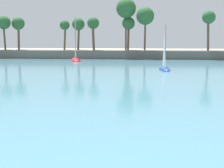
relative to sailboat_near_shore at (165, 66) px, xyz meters
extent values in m
cube|color=teal|center=(-5.75, 12.62, -0.65)|extent=(220.00, 103.72, 0.06)
cube|color=#605B54|center=(-5.75, 24.48, 0.22)|extent=(97.33, 6.00, 1.80)
cylinder|color=brown|center=(-2.67, 23.73, 4.71)|extent=(0.48, 0.44, 7.19)
sphere|color=#285B2D|center=(-2.67, 23.73, 8.30)|extent=(3.73, 3.73, 3.73)
cylinder|color=brown|center=(-13.75, 24.38, 4.01)|extent=(0.71, 0.64, 5.80)
sphere|color=#285B2D|center=(-13.75, 24.38, 6.90)|extent=(2.56, 2.56, 2.56)
cylinder|color=brown|center=(-6.74, 24.48, 5.54)|extent=(0.38, 0.63, 8.85)
sphere|color=#285B2D|center=(-6.74, 24.48, 9.96)|extent=(4.19, 4.19, 4.19)
cylinder|color=brown|center=(-30.59, 25.22, 4.00)|extent=(0.69, 0.66, 5.79)
sphere|color=#285B2D|center=(-30.59, 25.22, 6.88)|extent=(2.83, 2.83, 2.83)
cylinder|color=brown|center=(10.28, 23.40, 4.54)|extent=(0.69, 0.55, 6.87)
sphere|color=#285B2D|center=(10.28, 23.40, 7.97)|extent=(2.73, 2.73, 2.73)
cylinder|color=brown|center=(-17.23, 25.76, 3.92)|extent=(0.67, 0.66, 5.62)
sphere|color=#285B2D|center=(-17.23, 25.76, 6.71)|extent=(2.74, 2.74, 2.74)
cylinder|color=brown|center=(-33.31, 23.87, 4.08)|extent=(0.65, 0.41, 5.95)
sphere|color=#285B2D|center=(-33.31, 23.87, 7.05)|extent=(2.93, 2.93, 2.93)
cylinder|color=brown|center=(-20.14, 25.11, 3.82)|extent=(0.73, 0.49, 5.42)
sphere|color=#285B2D|center=(-20.14, 25.11, 6.51)|extent=(2.13, 2.13, 2.13)
cylinder|color=brown|center=(-6.24, 25.17, 3.97)|extent=(0.59, 0.65, 5.73)
sphere|color=#285B2D|center=(-6.24, 25.17, 6.83)|extent=(2.73, 2.73, 2.73)
ellipsoid|color=#234793|center=(0.01, -0.10, -0.62)|extent=(1.86, 4.87, 0.95)
cylinder|color=gray|center=(0.03, -0.34, 2.83)|extent=(0.14, 0.14, 5.95)
pyramid|color=silver|center=(-0.04, 0.46, 2.38)|extent=(0.34, 2.14, 5.05)
ellipsoid|color=red|center=(-16.14, 16.68, -0.62)|extent=(3.21, 6.43, 1.23)
cylinder|color=gray|center=(-16.07, 16.38, 3.85)|extent=(0.19, 0.19, 7.71)
pyramid|color=white|center=(-16.31, 17.40, 3.27)|extent=(0.82, 2.74, 6.55)
camera|label=1|loc=(-3.20, -49.11, 4.27)|focal=54.78mm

